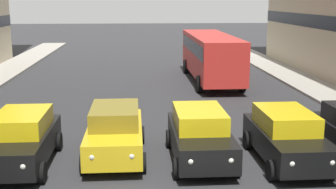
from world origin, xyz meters
The scene contains 5 objects.
car_1 centered at (-4.27, -4.77, 0.89)m, with size 2.02×4.44×1.72m.
car_2 centered at (-1.49, -5.15, 0.89)m, with size 2.02×4.44×1.72m.
car_3 centered at (1.32, -5.70, 0.89)m, with size 2.02×4.44×1.72m.
car_4 centered at (4.28, -5.10, 0.89)m, with size 2.02×4.44×1.72m.
bus_behind_traffic centered at (-4.27, -19.68, 1.86)m, with size 2.78×10.50×3.00m.
Camera 1 is at (0.59, 8.85, 5.28)m, focal length 47.68 mm.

